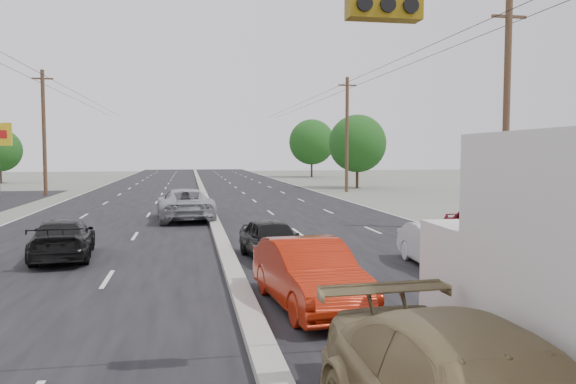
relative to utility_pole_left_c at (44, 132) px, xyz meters
name	(u,v)px	position (x,y,z in m)	size (l,w,h in m)	color
road_surface	(207,204)	(12.50, -10.00, -5.11)	(20.00, 160.00, 0.02)	black
center_median	(207,203)	(12.50, -10.00, -5.01)	(0.50, 160.00, 0.20)	gray
utility_pole_left_c	(44,132)	(0.00, 0.00, 0.00)	(1.60, 0.30, 10.00)	#422D1E
utility_pole_right_b	(506,114)	(25.00, -25.00, 0.00)	(1.60, 0.30, 10.00)	#422D1E
utility_pole_right_c	(347,134)	(25.00, 0.00, 0.00)	(1.60, 0.30, 10.00)	#422D1E
traffic_signals	(377,4)	(13.90, -40.00, 0.39)	(25.00, 0.30, 0.54)	black
tree_left_far	(0,150)	(-9.50, 20.00, -1.39)	(4.80, 4.80, 6.12)	#382619
tree_right_mid	(357,144)	(27.50, 5.00, -0.77)	(5.60, 5.60, 7.14)	#382619
tree_right_far	(312,142)	(28.50, 30.00, -0.15)	(6.40, 6.40, 8.16)	#382619
red_sedan	(309,275)	(13.90, -35.65, -4.36)	(1.58, 4.52, 1.49)	#A11D09
queue_car_a	(272,240)	(13.90, -30.00, -4.46)	(1.54, 3.83, 1.30)	black
queue_car_b	(438,246)	(18.63, -32.04, -4.47)	(1.36, 3.89, 1.28)	silver
queue_car_d	(567,258)	(21.14, -34.45, -4.46)	(1.82, 4.48, 1.30)	navy
queue_car_e	(487,227)	(22.07, -28.76, -4.41)	(1.65, 4.11, 1.40)	maroon
oncoming_near	(63,239)	(7.28, -28.64, -4.46)	(1.82, 4.48, 1.30)	black
oncoming_far	(185,204)	(11.10, -18.65, -4.30)	(2.67, 5.78, 1.61)	#999CA0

